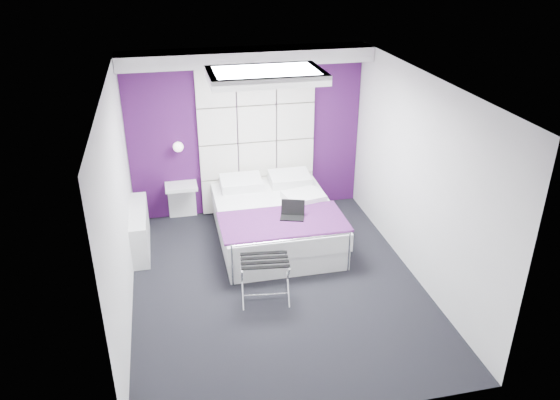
# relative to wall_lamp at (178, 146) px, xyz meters

# --- Properties ---
(floor) EXTENTS (4.40, 4.40, 0.00)m
(floor) POSITION_rel_wall_lamp_xyz_m (1.05, -2.06, -1.22)
(floor) COLOR black
(floor) RESTS_ON ground
(ceiling) EXTENTS (4.40, 4.40, 0.00)m
(ceiling) POSITION_rel_wall_lamp_xyz_m (1.05, -2.06, 1.38)
(ceiling) COLOR white
(ceiling) RESTS_ON wall_back
(wall_back) EXTENTS (3.60, 0.00, 3.60)m
(wall_back) POSITION_rel_wall_lamp_xyz_m (1.05, 0.14, 0.08)
(wall_back) COLOR silver
(wall_back) RESTS_ON floor
(wall_left) EXTENTS (0.00, 4.40, 4.40)m
(wall_left) POSITION_rel_wall_lamp_xyz_m (-0.75, -2.06, 0.08)
(wall_left) COLOR silver
(wall_left) RESTS_ON floor
(wall_right) EXTENTS (0.00, 4.40, 4.40)m
(wall_right) POSITION_rel_wall_lamp_xyz_m (2.85, -2.06, 0.08)
(wall_right) COLOR silver
(wall_right) RESTS_ON floor
(accent_wall) EXTENTS (3.58, 0.02, 2.58)m
(accent_wall) POSITION_rel_wall_lamp_xyz_m (1.05, 0.13, 0.08)
(accent_wall) COLOR #3D1046
(accent_wall) RESTS_ON wall_back
(soffit) EXTENTS (3.58, 0.50, 0.20)m
(soffit) POSITION_rel_wall_lamp_xyz_m (1.05, -0.11, 1.28)
(soffit) COLOR white
(soffit) RESTS_ON wall_back
(headboard) EXTENTS (1.80, 0.08, 2.30)m
(headboard) POSITION_rel_wall_lamp_xyz_m (1.20, 0.08, -0.05)
(headboard) COLOR silver
(headboard) RESTS_ON wall_back
(skylight) EXTENTS (1.36, 0.86, 0.12)m
(skylight) POSITION_rel_wall_lamp_xyz_m (1.05, -1.46, 1.33)
(skylight) COLOR white
(skylight) RESTS_ON ceiling
(wall_lamp) EXTENTS (0.15, 0.15, 0.15)m
(wall_lamp) POSITION_rel_wall_lamp_xyz_m (0.00, 0.00, 0.00)
(wall_lamp) COLOR white
(wall_lamp) RESTS_ON wall_back
(radiator) EXTENTS (0.22, 1.20, 0.60)m
(radiator) POSITION_rel_wall_lamp_xyz_m (-0.64, -0.76, -0.92)
(radiator) COLOR white
(radiator) RESTS_ON floor
(bed) EXTENTS (1.69, 2.04, 0.72)m
(bed) POSITION_rel_wall_lamp_xyz_m (1.26, -0.94, -0.92)
(bed) COLOR white
(bed) RESTS_ON floor
(nightstand) EXTENTS (0.48, 0.37, 0.05)m
(nightstand) POSITION_rel_wall_lamp_xyz_m (-0.01, -0.04, -0.63)
(nightstand) COLOR white
(nightstand) RESTS_ON wall_back
(luggage_rack) EXTENTS (0.57, 0.42, 0.56)m
(luggage_rack) POSITION_rel_wall_lamp_xyz_m (0.84, -2.33, -0.94)
(luggage_rack) COLOR silver
(luggage_rack) RESTS_ON floor
(laptop) EXTENTS (0.32, 0.23, 0.23)m
(laptop) POSITION_rel_wall_lamp_xyz_m (1.41, -1.35, -0.59)
(laptop) COLOR black
(laptop) RESTS_ON bed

